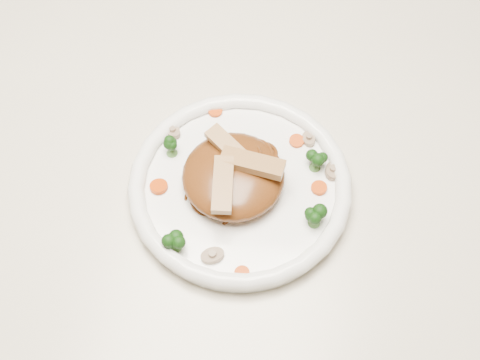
# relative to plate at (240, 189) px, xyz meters

# --- Properties ---
(ground) EXTENTS (4.00, 4.00, 0.00)m
(ground) POSITION_rel_plate_xyz_m (-0.08, 0.05, -0.76)
(ground) COLOR #4D2A1A
(ground) RESTS_ON ground
(table) EXTENTS (1.20, 0.80, 0.75)m
(table) POSITION_rel_plate_xyz_m (-0.08, 0.05, -0.11)
(table) COLOR beige
(table) RESTS_ON ground
(plate) EXTENTS (0.28, 0.28, 0.02)m
(plate) POSITION_rel_plate_xyz_m (0.00, 0.00, 0.00)
(plate) COLOR white
(plate) RESTS_ON table
(noodle_mound) EXTENTS (0.16, 0.16, 0.04)m
(noodle_mound) POSITION_rel_plate_xyz_m (-0.01, 0.00, 0.03)
(noodle_mound) COLOR #602F12
(noodle_mound) RESTS_ON plate
(chicken_a) EXTENTS (0.08, 0.03, 0.01)m
(chicken_a) POSITION_rel_plate_xyz_m (0.01, 0.01, 0.05)
(chicken_a) COLOR #AD8451
(chicken_a) RESTS_ON noodle_mound
(chicken_b) EXTENTS (0.06, 0.05, 0.01)m
(chicken_b) POSITION_rel_plate_xyz_m (-0.02, 0.03, 0.05)
(chicken_b) COLOR #AD8451
(chicken_b) RESTS_ON noodle_mound
(chicken_c) EXTENTS (0.03, 0.07, 0.01)m
(chicken_c) POSITION_rel_plate_xyz_m (-0.01, -0.03, 0.05)
(chicken_c) COLOR #AD8451
(chicken_c) RESTS_ON noodle_mound
(broccoli_0) EXTENTS (0.03, 0.03, 0.03)m
(broccoli_0) POSITION_rel_plate_xyz_m (0.08, 0.04, 0.02)
(broccoli_0) COLOR #123F0D
(broccoli_0) RESTS_ON plate
(broccoli_1) EXTENTS (0.04, 0.04, 0.03)m
(broccoli_1) POSITION_rel_plate_xyz_m (-0.09, 0.03, 0.02)
(broccoli_1) COLOR #123F0D
(broccoli_1) RESTS_ON plate
(broccoli_2) EXTENTS (0.03, 0.03, 0.03)m
(broccoli_2) POSITION_rel_plate_xyz_m (-0.05, -0.09, 0.02)
(broccoli_2) COLOR #123F0D
(broccoli_2) RESTS_ON plate
(broccoli_3) EXTENTS (0.03, 0.03, 0.03)m
(broccoli_3) POSITION_rel_plate_xyz_m (0.09, -0.03, 0.02)
(broccoli_3) COLOR #123F0D
(broccoli_3) RESTS_ON plate
(carrot_0) EXTENTS (0.02, 0.02, 0.00)m
(carrot_0) POSITION_rel_plate_xyz_m (0.06, 0.08, 0.01)
(carrot_0) COLOR #B23D06
(carrot_0) RESTS_ON plate
(carrot_1) EXTENTS (0.03, 0.03, 0.00)m
(carrot_1) POSITION_rel_plate_xyz_m (-0.09, -0.02, 0.01)
(carrot_1) COLOR #B23D06
(carrot_1) RESTS_ON plate
(carrot_2) EXTENTS (0.02, 0.02, 0.00)m
(carrot_2) POSITION_rel_plate_xyz_m (0.09, 0.01, 0.01)
(carrot_2) COLOR #B23D06
(carrot_2) RESTS_ON plate
(carrot_3) EXTENTS (0.02, 0.02, 0.00)m
(carrot_3) POSITION_rel_plate_xyz_m (-0.05, 0.10, 0.01)
(carrot_3) COLOR #B23D06
(carrot_3) RESTS_ON plate
(carrot_4) EXTENTS (0.02, 0.02, 0.00)m
(carrot_4) POSITION_rel_plate_xyz_m (0.02, -0.11, 0.01)
(carrot_4) COLOR #B23D06
(carrot_4) RESTS_ON plate
(mushroom_0) EXTENTS (0.04, 0.04, 0.01)m
(mushroom_0) POSITION_rel_plate_xyz_m (-0.01, -0.10, 0.01)
(mushroom_0) COLOR gray
(mushroom_0) RESTS_ON plate
(mushroom_1) EXTENTS (0.03, 0.03, 0.01)m
(mushroom_1) POSITION_rel_plate_xyz_m (0.11, 0.04, 0.01)
(mushroom_1) COLOR gray
(mushroom_1) RESTS_ON plate
(mushroom_2) EXTENTS (0.03, 0.03, 0.01)m
(mushroom_2) POSITION_rel_plate_xyz_m (-0.10, 0.06, 0.01)
(mushroom_2) COLOR gray
(mushroom_2) RESTS_ON plate
(mushroom_3) EXTENTS (0.03, 0.03, 0.01)m
(mushroom_3) POSITION_rel_plate_xyz_m (0.07, 0.08, 0.01)
(mushroom_3) COLOR gray
(mushroom_3) RESTS_ON plate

